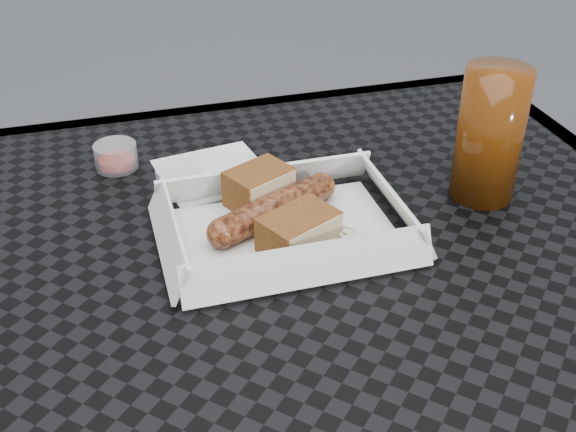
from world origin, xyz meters
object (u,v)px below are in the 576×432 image
object	(u,v)px
patio_table	(321,325)
food_tray	(285,234)
bratwurst	(274,209)
drink_glass	(490,135)

from	to	relation	value
patio_table	food_tray	size ratio (longest dim) A/B	3.64
patio_table	bratwurst	bearing A→B (deg)	108.28
bratwurst	drink_glass	xyz separation A→B (m)	(0.24, -0.00, 0.05)
patio_table	drink_glass	distance (m)	0.27
patio_table	drink_glass	world-z (taller)	drink_glass
patio_table	bratwurst	xyz separation A→B (m)	(-0.03, 0.08, 0.10)
patio_table	drink_glass	size ratio (longest dim) A/B	5.43
food_tray	patio_table	bearing A→B (deg)	-69.96
patio_table	food_tray	distance (m)	0.10
drink_glass	bratwurst	bearing A→B (deg)	178.81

